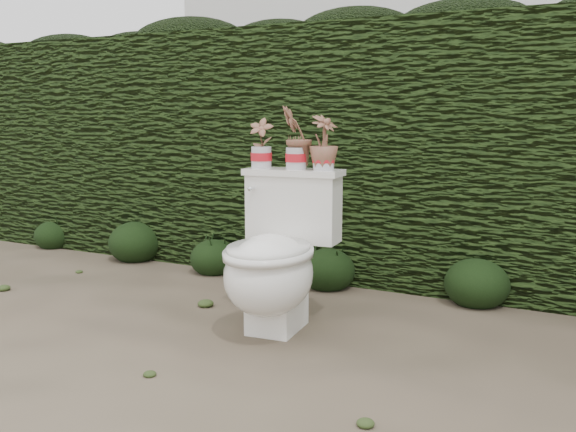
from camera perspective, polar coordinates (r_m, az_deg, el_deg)
The scene contains 12 objects.
ground at distance 3.09m, azimuth -4.11°, elevation -10.85°, with size 60.00×60.00×0.00m, color #756550.
hedge at distance 4.36m, azimuth 6.85°, elevation 5.68°, with size 8.00×1.00×1.60m, color #283E14.
house_wall at distance 8.58m, azimuth 21.75°, elevation 14.79°, with size 8.00×3.50×4.00m, color silver.
toilet at distance 3.10m, azimuth -1.12°, elevation -3.92°, with size 0.52×0.72×0.78m.
potted_plant_left at distance 3.32m, azimuth -2.39°, elevation 6.38°, with size 0.13×0.09×0.24m, color #25641F.
potted_plant_center at distance 3.24m, azimuth 0.73°, elevation 6.86°, with size 0.17×0.13×0.30m, color #25641F.
potted_plant_right at distance 3.20m, azimuth 3.19°, elevation 6.40°, with size 0.14×0.14×0.26m, color #25641F.
liriope_clump_0 at distance 5.44m, azimuth -20.13°, elevation -1.35°, with size 0.30×0.30×0.24m, color black.
liriope_clump_1 at distance 4.80m, azimuth -13.42°, elevation -1.98°, with size 0.39×0.39×0.31m, color black.
liriope_clump_2 at distance 4.32m, azimuth -6.63°, elevation -3.37°, with size 0.32×0.32×0.25m, color black.
liriope_clump_3 at distance 3.93m, azimuth 3.55°, elevation -4.44°, with size 0.34×0.34×0.27m, color black.
liriope_clump_4 at distance 3.74m, azimuth 16.47°, elevation -5.36°, with size 0.36×0.36×0.29m, color black.
Camera 1 is at (1.53, -2.48, 1.05)m, focal length 40.00 mm.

